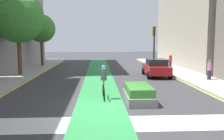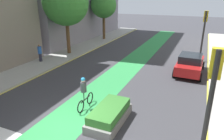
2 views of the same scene
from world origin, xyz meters
TOP-DOWN VIEW (x-y plane):
  - ground_plane at (0.00, 0.00)m, footprint 120.00×120.00m
  - bike_lane_paint at (-0.44, 0.00)m, footprint 2.40×60.00m
  - traffic_signal_near_right at (5.68, -0.03)m, footprint 0.35×0.52m
  - traffic_signal_far_right at (5.20, 13.96)m, footprint 0.35×0.52m
  - car_red_right_far at (4.56, 10.07)m, footprint 2.15×4.26m
  - cyclist_in_lane at (-0.22, 2.01)m, footprint 0.32×1.73m
  - pedestrian_sidewalk_left_a at (-8.12, 7.54)m, footprint 0.34×0.34m
  - street_tree_near at (-7.44, 11.05)m, footprint 4.47×4.47m
  - street_tree_far at (-7.34, 19.32)m, footprint 3.38×3.38m
  - median_planter at (1.56, 1.32)m, footprint 1.36×2.84m

SIDE VIEW (x-z plane):
  - ground_plane at x=0.00m, z-range 0.00..0.00m
  - bike_lane_paint at x=-0.44m, z-range 0.00..0.01m
  - median_planter at x=1.56m, z-range -0.02..0.83m
  - car_red_right_far at x=4.56m, z-range 0.02..1.59m
  - pedestrian_sidewalk_left_a at x=-8.12m, z-range 0.16..1.75m
  - cyclist_in_lane at x=-0.22m, z-range 0.04..1.90m
  - traffic_signal_near_right at x=5.68m, z-range 0.88..5.30m
  - traffic_signal_far_right at x=5.20m, z-range 0.91..5.48m
  - street_tree_far at x=-7.34m, z-range 1.51..7.67m
  - street_tree_near at x=-7.44m, z-range 1.53..8.81m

